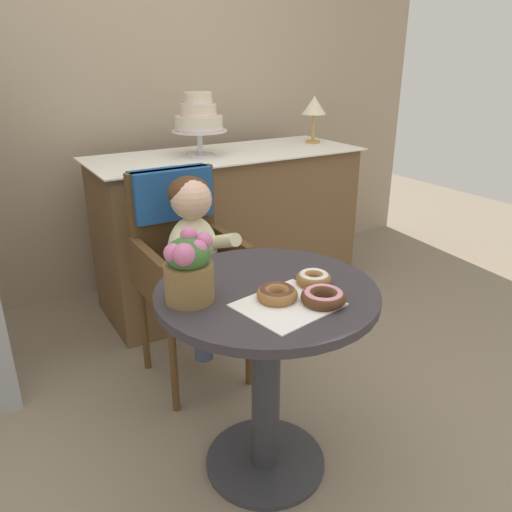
{
  "coord_description": "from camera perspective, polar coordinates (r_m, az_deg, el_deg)",
  "views": [
    {
      "loc": [
        -0.77,
        -1.22,
        1.41
      ],
      "look_at": [
        0.05,
        0.15,
        0.77
      ],
      "focal_mm": 34.97,
      "sensor_mm": 36.0,
      "label": 1
    }
  ],
  "objects": [
    {
      "name": "cafe_table",
      "position": [
        1.7,
        1.18,
        -10.18
      ],
      "size": [
        0.72,
        0.72,
        0.72
      ],
      "color": "#332D33",
      "rests_on": "ground"
    },
    {
      "name": "back_wall",
      "position": [
        3.16,
        -17.98,
        19.84
      ],
      "size": [
        4.8,
        0.1,
        2.7
      ],
      "primitive_type": "cube",
      "color": "tan",
      "rests_on": "ground"
    },
    {
      "name": "ground_plane",
      "position": [
        2.02,
        1.06,
        -22.52
      ],
      "size": [
        8.0,
        8.0,
        0.0
      ],
      "primitive_type": "plane",
      "color": "gray"
    },
    {
      "name": "flower_vase",
      "position": [
        1.49,
        -7.75,
        -1.24
      ],
      "size": [
        0.16,
        0.15,
        0.23
      ],
      "color": "brown",
      "rests_on": "cafe_table"
    },
    {
      "name": "display_counter",
      "position": [
        3.0,
        -3.13,
        3.29
      ],
      "size": [
        1.56,
        0.62,
        0.9
      ],
      "color": "brown",
      "rests_on": "ground"
    },
    {
      "name": "donut_mid",
      "position": [
        1.51,
        2.43,
        -4.28
      ],
      "size": [
        0.13,
        0.13,
        0.04
      ],
      "color": "#936033",
      "rests_on": "cafe_table"
    },
    {
      "name": "donut_side",
      "position": [
        1.51,
        7.71,
        -4.62
      ],
      "size": [
        0.14,
        0.14,
        0.04
      ],
      "color": "#4C2D19",
      "rests_on": "cafe_table"
    },
    {
      "name": "tiered_cake_stand",
      "position": [
        2.78,
        -6.55,
        15.36
      ],
      "size": [
        0.3,
        0.3,
        0.33
      ],
      "color": "silver",
      "rests_on": "display_counter"
    },
    {
      "name": "donut_front",
      "position": [
        1.62,
        6.61,
        -2.54
      ],
      "size": [
        0.11,
        0.11,
        0.04
      ],
      "color": "#936033",
      "rests_on": "cafe_table"
    },
    {
      "name": "paper_napkin",
      "position": [
        1.49,
        3.66,
        -5.58
      ],
      "size": [
        0.32,
        0.28,
        0.0
      ],
      "primitive_type": "cube",
      "rotation": [
        0.0,
        0.0,
        0.18
      ],
      "color": "white",
      "rests_on": "cafe_table"
    },
    {
      "name": "table_lamp",
      "position": [
        3.22,
        6.66,
        16.54
      ],
      "size": [
        0.15,
        0.15,
        0.28
      ],
      "color": "#B28C47",
      "rests_on": "display_counter"
    },
    {
      "name": "wicker_chair",
      "position": [
        2.23,
        -8.48,
        1.5
      ],
      "size": [
        0.42,
        0.45,
        0.95
      ],
      "rotation": [
        0.0,
        0.0,
        0.1
      ],
      "color": "brown",
      "rests_on": "ground"
    },
    {
      "name": "seated_child",
      "position": [
        2.09,
        -6.87,
        1.21
      ],
      "size": [
        0.27,
        0.32,
        0.73
      ],
      "color": "beige",
      "rests_on": "ground"
    }
  ]
}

